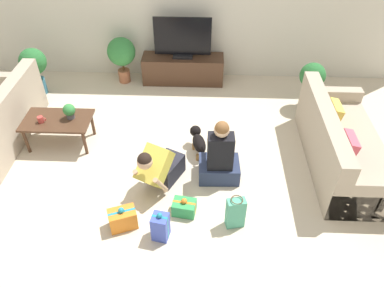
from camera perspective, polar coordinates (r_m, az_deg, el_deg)
name	(u,v)px	position (r m, az deg, el deg)	size (l,w,h in m)	color
ground_plane	(160,170)	(5.07, -4.97, -3.95)	(16.00, 16.00, 0.00)	beige
wall_back	(172,4)	(6.65, -3.04, 20.57)	(8.40, 0.06, 2.60)	beige
sofa_right	(340,146)	(5.35, 21.68, -0.29)	(0.88, 2.03, 0.84)	tan
coffee_table	(58,122)	(5.58, -19.81, 3.15)	(0.94, 0.56, 0.42)	#472D1E
tv_console	(183,69)	(6.81, -1.37, 11.33)	(1.42, 0.43, 0.48)	#472D1E
tv	(183,40)	(6.56, -1.45, 15.60)	(0.97, 0.20, 0.71)	black
potted_plant_corner_left	(34,65)	(6.84, -22.98, 11.04)	(0.44, 0.44, 0.82)	#336B84
potted_plant_back_left	(122,54)	(6.77, -10.69, 13.38)	(0.49, 0.49, 0.83)	#A36042
potted_plant_corner_right	(311,81)	(6.27, 17.74, 9.16)	(0.40, 0.40, 0.78)	#4C4C51
person_kneeling	(159,167)	(4.65, -5.01, -3.51)	(0.61, 0.79, 0.74)	#23232D
person_sitting	(220,158)	(4.74, 4.25, -2.21)	(0.53, 0.49, 0.93)	#283351
dog	(198,141)	(5.21, 0.94, 0.54)	(0.27, 0.58, 0.32)	black
gift_box_a	(184,207)	(4.49, -1.20, -9.60)	(0.30, 0.24, 0.23)	#2D934C
gift_box_b	(123,219)	(4.41, -10.52, -11.12)	(0.36, 0.29, 0.31)	orange
gift_box_c	(160,227)	(4.22, -4.83, -12.43)	(0.21, 0.20, 0.39)	#3D51BC
gift_bag_a	(236,213)	(4.31, 6.65, -10.37)	(0.23, 0.16, 0.43)	#4CA384
mug	(41,119)	(5.55, -22.05, 3.48)	(0.12, 0.08, 0.09)	#B23D38
tabletop_plant	(69,111)	(5.45, -18.20, 4.84)	(0.17, 0.17, 0.22)	#4C4C51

